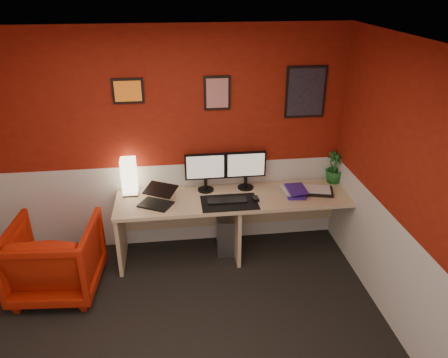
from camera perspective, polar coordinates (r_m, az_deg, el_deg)
ground at (r=3.98m, az=-6.90°, el=-22.05°), size 4.00×3.50×0.01m
ceiling at (r=2.73m, az=-9.72°, el=16.17°), size 4.00×3.50×0.01m
wall_back at (r=4.76m, az=-8.05°, el=4.59°), size 4.00×0.01×2.50m
wall_right at (r=3.70m, az=24.67°, el=-4.00°), size 0.01×3.50×2.50m
wainscot_back at (r=5.06m, az=-7.54°, el=-3.38°), size 4.00×0.01×1.00m
wainscot_right at (r=4.09m, az=22.67°, el=-13.21°), size 0.01×3.50×1.00m
desk at (r=4.88m, az=1.53°, el=-6.17°), size 2.60×0.65×0.73m
shoji_lamp at (r=4.78m, az=-12.42°, el=0.18°), size 0.16×0.16×0.40m
laptop at (r=4.54m, az=-9.10°, el=-2.21°), size 0.40×0.36×0.22m
monitor_left at (r=4.72m, az=-2.49°, el=1.64°), size 0.45×0.06×0.58m
monitor_right at (r=4.77m, az=2.94°, el=1.93°), size 0.45×0.06×0.58m
desk_mat at (r=4.58m, az=0.72°, el=-3.13°), size 0.60×0.38×0.01m
keyboard at (r=4.59m, az=0.40°, el=-2.85°), size 0.42×0.15×0.02m
mouse at (r=4.63m, az=4.18°, el=-2.60°), size 0.07×0.10×0.03m
book_bottom at (r=4.78m, az=8.27°, el=-1.97°), size 0.23×0.29×0.02m
book_middle at (r=4.80m, az=7.85°, el=-1.51°), size 0.22×0.29×0.02m
book_top at (r=4.76m, az=8.35°, el=-1.42°), size 0.21×0.28×0.03m
zen_tray at (r=4.90m, az=12.13°, el=-1.54°), size 0.40×0.33×0.03m
potted_plant at (r=5.12m, az=14.41°, el=1.49°), size 0.25×0.25×0.37m
pc_tower at (r=5.06m, az=0.16°, el=-6.80°), size 0.23×0.46×0.45m
armchair at (r=4.66m, az=-21.41°, el=-9.67°), size 0.88×0.90×0.76m
art_left at (r=4.58m, az=-12.59°, el=11.31°), size 0.32×0.02×0.26m
art_center at (r=4.60m, az=-0.91°, el=11.32°), size 0.28×0.02×0.36m
art_right at (r=4.80m, az=10.75°, el=11.25°), size 0.44×0.02×0.56m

